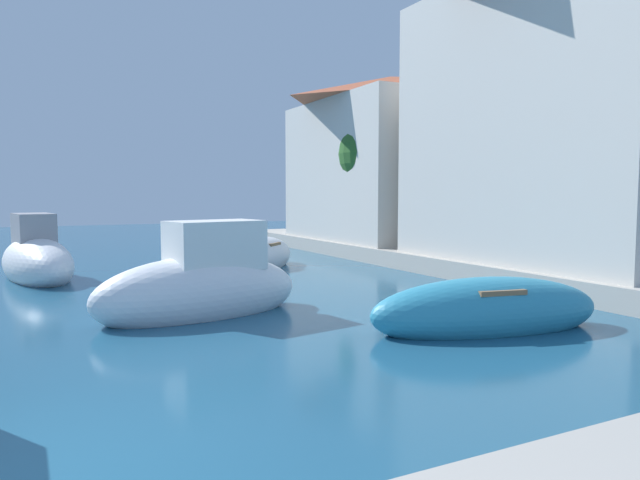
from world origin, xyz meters
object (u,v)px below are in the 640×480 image
at_px(moored_boat_2, 37,260).
at_px(moored_boat_0, 202,287).
at_px(moored_boat_6, 260,257).
at_px(waterfront_building_main, 571,103).
at_px(quayside_tree, 378,154).
at_px(moored_boat_5, 487,311).
at_px(waterfront_building_annex, 390,157).

bearing_deg(moored_boat_2, moored_boat_0, 13.16).
bearing_deg(moored_boat_6, moored_boat_2, -51.56).
distance_m(waterfront_building_main, quayside_tree, 7.03).
height_order(moored_boat_0, moored_boat_5, moored_boat_0).
height_order(moored_boat_0, waterfront_building_annex, waterfront_building_annex).
bearing_deg(waterfront_building_main, moored_boat_2, 153.22).
distance_m(moored_boat_5, waterfront_building_annex, 13.90).
xyz_separation_m(waterfront_building_main, quayside_tree, (-1.64, 6.76, -0.98)).
height_order(moored_boat_5, moored_boat_6, moored_boat_6).
height_order(moored_boat_2, waterfront_building_annex, waterfront_building_annex).
height_order(waterfront_building_main, quayside_tree, waterfront_building_main).
distance_m(moored_boat_0, moored_boat_2, 7.10).
distance_m(moored_boat_6, waterfront_building_annex, 7.86).
xyz_separation_m(moored_boat_2, waterfront_building_annex, (12.60, 2.09, 3.21)).
bearing_deg(quayside_tree, moored_boat_2, -177.88).
bearing_deg(waterfront_building_annex, quayside_tree, -134.17).
xyz_separation_m(moored_boat_0, moored_boat_2, (-2.67, 6.58, -0.03)).
bearing_deg(moored_boat_2, quayside_tree, 83.23).
bearing_deg(moored_boat_0, moored_boat_6, -130.57).
relative_size(moored_boat_0, waterfront_building_annex, 0.55).
xyz_separation_m(moored_boat_2, moored_boat_5, (6.50, -9.93, -0.17)).
bearing_deg(waterfront_building_annex, moored_boat_2, -170.58).
distance_m(moored_boat_0, moored_boat_5, 5.09).
xyz_separation_m(moored_boat_6, waterfront_building_main, (6.53, -5.67, 4.28)).
distance_m(moored_boat_2, moored_boat_5, 11.87).
xyz_separation_m(moored_boat_0, waterfront_building_annex, (9.93, 8.68, 3.18)).
relative_size(moored_boat_6, waterfront_building_annex, 0.47).
distance_m(moored_boat_2, quayside_tree, 11.41).
xyz_separation_m(moored_boat_5, waterfront_building_annex, (6.10, 12.02, 3.39)).
height_order(waterfront_building_annex, quayside_tree, waterfront_building_annex).
bearing_deg(moored_boat_2, waterfront_building_annex, 90.54).
relative_size(moored_boat_5, waterfront_building_main, 0.52).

